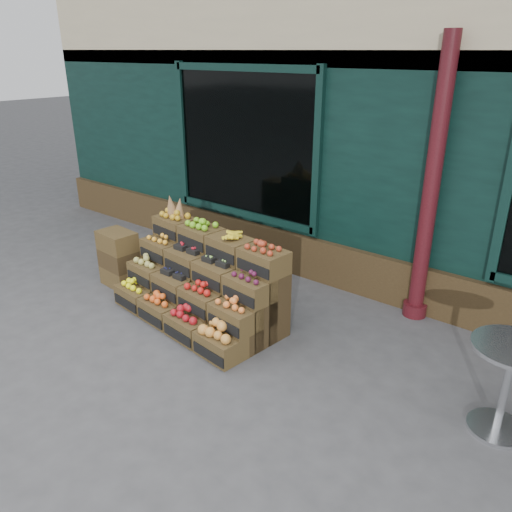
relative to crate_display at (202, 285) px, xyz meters
The scene contains 6 objects.
ground 0.99m from the crate_display, 27.91° to the right, with size 60.00×60.00×0.00m, color #404043.
shop_facade 5.16m from the crate_display, 80.27° to the left, with size 12.00×6.24×4.80m.
crate_display is the anchor object (origin of this frame).
spare_crates 1.50m from the crate_display, behind, with size 0.54×0.39×0.77m.
bistro_table 3.35m from the crate_display, ahead, with size 0.67×0.67×0.84m.
shopkeeper 2.58m from the crate_display, 112.45° to the left, with size 0.70×0.46×1.93m, color #144816.
Camera 1 is at (3.06, -3.35, 3.01)m, focal length 35.00 mm.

